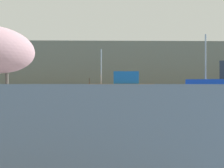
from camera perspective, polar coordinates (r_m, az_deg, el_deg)
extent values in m
cube|color=#7F755B|center=(69.41, -3.24, 2.65)|extent=(140.00, 10.14, 9.52)
cylinder|color=#4C4742|center=(3.42, -16.83, 0.72)|extent=(0.03, 0.03, 0.11)
cylinder|color=#B2B2B2|center=(29.71, 15.08, 4.33)|extent=(0.12, 0.12, 3.74)
cube|color=orange|center=(40.88, 1.44, -0.88)|extent=(7.73, 2.75, 1.24)
cube|color=#1E6099|center=(40.92, 2.28, 1.02)|extent=(2.94, 2.17, 1.46)
cylinder|color=#B2B2B2|center=(40.95, -1.78, 2.87)|extent=(0.12, 0.12, 4.11)
cylinder|color=#3F382D|center=(40.94, -3.72, 0.48)|extent=(0.10, 0.10, 0.70)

